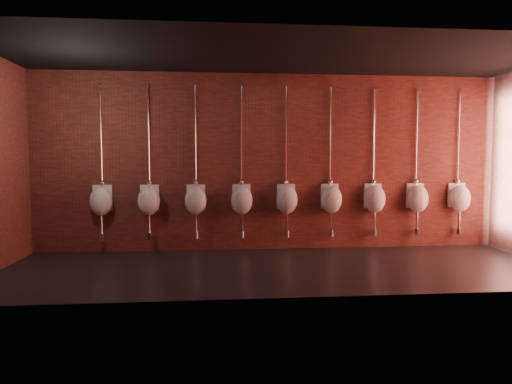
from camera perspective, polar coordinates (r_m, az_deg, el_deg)
ground at (r=7.06m, az=3.46°, el=-9.44°), size 8.50×8.50×0.00m
room_shell at (r=6.88m, az=3.54°, el=7.08°), size 8.54×3.04×3.22m
urinal_0 at (r=8.41m, az=-18.80°, el=-1.01°), size 0.40×0.35×2.72m
urinal_1 at (r=8.26m, az=-13.25°, el=-0.99°), size 0.40×0.35×2.72m
urinal_2 at (r=8.19m, az=-7.54°, el=-0.96°), size 0.40×0.35×2.72m
urinal_3 at (r=8.19m, az=-1.79°, el=-0.93°), size 0.40×0.35×2.72m
urinal_4 at (r=8.29m, az=3.89°, el=-0.88°), size 0.40×0.35×2.72m
urinal_5 at (r=8.46m, az=9.39°, el=-0.82°), size 0.40×0.35×2.72m
urinal_6 at (r=8.70m, az=14.63°, el=-0.76°), size 0.40×0.35×2.72m
urinal_7 at (r=9.01m, az=19.54°, el=-0.70°), size 0.40×0.35×2.72m
urinal_8 at (r=9.39m, az=24.10°, el=-0.64°), size 0.40×0.35×2.72m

